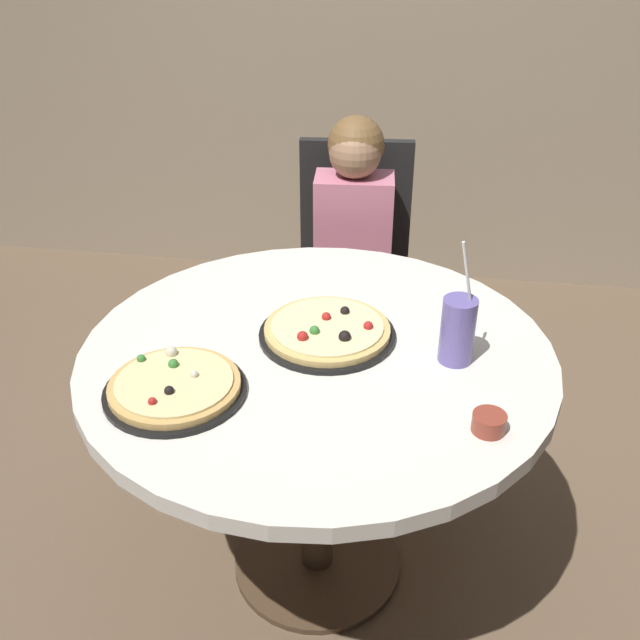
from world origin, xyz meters
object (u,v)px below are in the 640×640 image
soda_cup (458,330)px  dining_table (317,385)px  pizza_cheese (175,387)px  sauce_bowl (489,423)px  diner_child (351,296)px  chair_wooden (354,261)px  pizza_veggie (327,331)px

soda_cup → dining_table: bearing=-179.7°
dining_table → pizza_cheese: (-0.28, -0.22, 0.12)m
dining_table → sauce_bowl: (0.39, -0.25, 0.13)m
soda_cup → sauce_bowl: 0.27m
diner_child → soda_cup: (0.32, -0.75, 0.35)m
chair_wooden → pizza_veggie: size_ratio=2.83×
chair_wooden → sauce_bowl: chair_wooden is taller
dining_table → sauce_bowl: 0.48m
diner_child → pizza_veggie: diner_child is taller
sauce_bowl → dining_table: bearing=147.2°
diner_child → pizza_veggie: (0.01, -0.69, 0.28)m
pizza_cheese → soda_cup: size_ratio=1.02×
pizza_veggie → soda_cup: (0.31, -0.05, 0.06)m
chair_wooden → soda_cup: size_ratio=3.10×
diner_child → dining_table: bearing=-90.4°
pizza_veggie → sauce_bowl: bearing=-39.4°
diner_child → soda_cup: diner_child is taller
pizza_cheese → diner_child: bearing=73.6°
pizza_veggie → soda_cup: soda_cup is taller
soda_cup → sauce_bowl: bearing=-75.7°
chair_wooden → pizza_veggie: (0.02, -0.87, 0.24)m
chair_wooden → soda_cup: soda_cup is taller
chair_wooden → pizza_cheese: 1.21m
pizza_veggie → sauce_bowl: (0.37, -0.31, 0.00)m
dining_table → pizza_cheese: 0.38m
soda_cup → sauce_bowl: (0.06, -0.25, -0.06)m
diner_child → soda_cup: bearing=-66.8°
diner_child → pizza_cheese: bearing=-106.4°
chair_wooden → pizza_veggie: chair_wooden is taller
pizza_cheese → sauce_bowl: pizza_cheese is taller
dining_table → pizza_cheese: pizza_cheese is taller
diner_child → sauce_bowl: 1.11m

